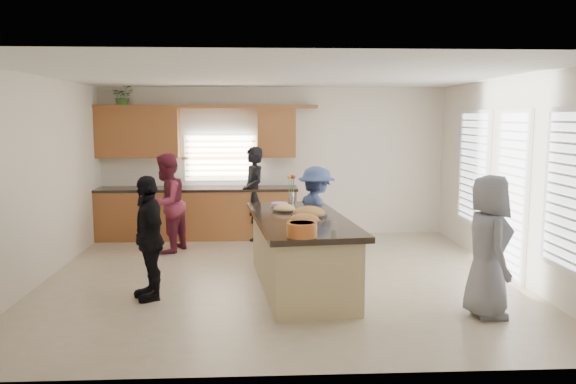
{
  "coord_description": "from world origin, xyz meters",
  "views": [
    {
      "loc": [
        -0.27,
        -7.65,
        2.25
      ],
      "look_at": [
        0.14,
        0.51,
        1.15
      ],
      "focal_mm": 35.0,
      "sensor_mm": 36.0,
      "label": 1
    }
  ],
  "objects": [
    {
      "name": "clear_cup",
      "position": [
        0.58,
        -1.36,
        1.0
      ],
      "size": [
        0.07,
        0.07,
        0.09
      ],
      "primitive_type": "cylinder",
      "color": "white",
      "rests_on": "island"
    },
    {
      "name": "room_shell",
      "position": [
        0.0,
        0.0,
        1.9
      ],
      "size": [
        6.52,
        6.02,
        2.81
      ],
      "color": "silver",
      "rests_on": "ground"
    },
    {
      "name": "woman_left_back",
      "position": [
        -0.39,
        2.51,
        0.85
      ],
      "size": [
        0.59,
        0.72,
        1.71
      ],
      "primitive_type": "imported",
      "rotation": [
        0.0,
        0.0,
        -1.23
      ],
      "color": "black",
      "rests_on": "ground"
    },
    {
      "name": "woman_right_front",
      "position": [
        2.28,
        -1.62,
        0.81
      ],
      "size": [
        0.55,
        0.81,
        1.61
      ],
      "primitive_type": "imported",
      "rotation": [
        0.0,
        0.0,
        1.52
      ],
      "color": "slate",
      "rests_on": "ground"
    },
    {
      "name": "platter_front",
      "position": [
        0.27,
        -0.85,
        0.98
      ],
      "size": [
        0.42,
        0.42,
        0.17
      ],
      "color": "black",
      "rests_on": "island"
    },
    {
      "name": "island",
      "position": [
        0.26,
        -0.46,
        0.45
      ],
      "size": [
        1.44,
        2.81,
        0.95
      ],
      "rotation": [
        0.0,
        0.0,
        0.11
      ],
      "color": "tan",
      "rests_on": "ground"
    },
    {
      "name": "flower_vase",
      "position": [
        0.21,
        0.79,
        1.19
      ],
      "size": [
        0.14,
        0.14,
        0.43
      ],
      "color": "silver",
      "rests_on": "island"
    },
    {
      "name": "woman_left_front",
      "position": [
        -1.64,
        -0.8,
        0.77
      ],
      "size": [
        0.72,
        0.98,
        1.54
      ],
      "primitive_type": "imported",
      "rotation": [
        0.0,
        0.0,
        -1.13
      ],
      "color": "black",
      "rests_on": "ground"
    },
    {
      "name": "platter_back",
      "position": [
        0.07,
        0.01,
        0.98
      ],
      "size": [
        0.34,
        0.34,
        0.14
      ],
      "color": "black",
      "rests_on": "island"
    },
    {
      "name": "floor",
      "position": [
        0.0,
        0.0,
        0.0
      ],
      "size": [
        6.5,
        6.5,
        0.0
      ],
      "primitive_type": "plane",
      "color": "#C8B194",
      "rests_on": "ground"
    },
    {
      "name": "plate_stack",
      "position": [
        0.01,
        0.46,
        0.97
      ],
      "size": [
        0.25,
        0.25,
        0.05
      ],
      "primitive_type": "cylinder",
      "color": "#C391D3",
      "rests_on": "island"
    },
    {
      "name": "potted_plant",
      "position": [
        -2.74,
        2.82,
        2.61
      ],
      "size": [
        0.46,
        0.43,
        0.42
      ],
      "primitive_type": "imported",
      "rotation": [
        0.0,
        0.0,
        0.28
      ],
      "color": "#40742E",
      "rests_on": "back_cabinetry"
    },
    {
      "name": "salad_bowl",
      "position": [
        0.18,
        -1.67,
        1.04
      ],
      "size": [
        0.33,
        0.33,
        0.16
      ],
      "color": "#C15D23",
      "rests_on": "island"
    },
    {
      "name": "back_cabinetry",
      "position": [
        -1.47,
        2.73,
        0.91
      ],
      "size": [
        4.08,
        0.66,
        2.46
      ],
      "color": "#93572B",
      "rests_on": "ground"
    },
    {
      "name": "woman_right_back",
      "position": [
        0.6,
        0.83,
        0.75
      ],
      "size": [
        0.97,
        1.11,
        1.5
      ],
      "primitive_type": "imported",
      "rotation": [
        0.0,
        0.0,
        2.1
      ],
      "color": "navy",
      "rests_on": "ground"
    },
    {
      "name": "platter_mid",
      "position": [
        0.38,
        -0.38,
        0.98
      ],
      "size": [
        0.48,
        0.48,
        0.2
      ],
      "color": "black",
      "rests_on": "island"
    },
    {
      "name": "right_wall_glazing",
      "position": [
        3.22,
        -0.13,
        1.34
      ],
      "size": [
        0.06,
        4.0,
        2.25
      ],
      "color": "white",
      "rests_on": "ground"
    },
    {
      "name": "woman_left_mid",
      "position": [
        -1.82,
        1.62,
        0.82
      ],
      "size": [
        0.87,
        0.97,
        1.65
      ],
      "primitive_type": "imported",
      "rotation": [
        0.0,
        0.0,
        -1.94
      ],
      "color": "maroon",
      "rests_on": "ground"
    }
  ]
}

